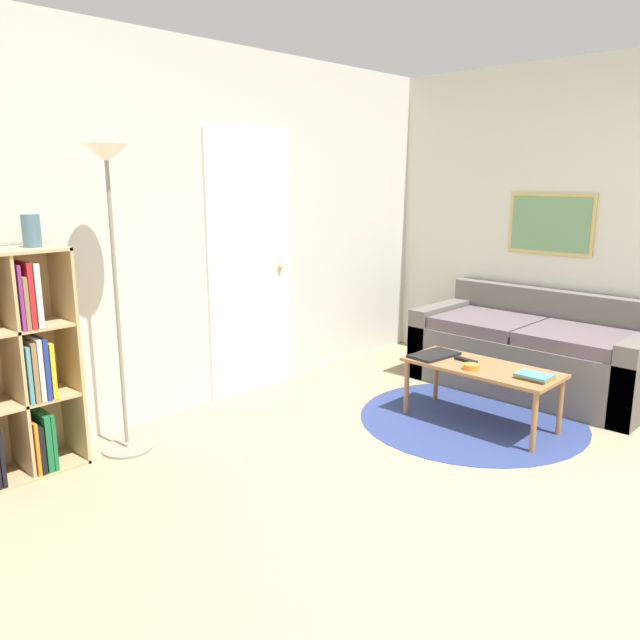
{
  "coord_description": "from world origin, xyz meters",
  "views": [
    {
      "loc": [
        -2.78,
        -0.95,
        1.66
      ],
      "look_at": [
        -0.21,
        1.53,
        0.85
      ],
      "focal_mm": 35.0,
      "sensor_mm": 36.0,
      "label": 1
    }
  ],
  "objects": [
    {
      "name": "ground_plane",
      "position": [
        0.0,
        0.0,
        0.0
      ],
      "size": [
        14.0,
        14.0,
        0.0
      ],
      "primitive_type": "plane",
      "color": "tan"
    },
    {
      "name": "wall_back",
      "position": [
        0.01,
        2.81,
        1.29
      ],
      "size": [
        7.64,
        0.11,
        2.6
      ],
      "color": "silver",
      "rests_on": "ground_plane"
    },
    {
      "name": "wall_right",
      "position": [
        2.35,
        1.39,
        1.3
      ],
      "size": [
        0.08,
        5.78,
        2.6
      ],
      "color": "silver",
      "rests_on": "ground_plane"
    },
    {
      "name": "rug",
      "position": [
        0.96,
        1.16,
        0.0
      ],
      "size": [
        1.58,
        1.58,
        0.01
      ],
      "color": "navy",
      "rests_on": "ground_plane"
    },
    {
      "name": "floor_lamp",
      "position": [
        -1.0,
        2.45,
        1.42
      ],
      "size": [
        0.31,
        0.31,
        1.85
      ],
      "color": "gray",
      "rests_on": "ground_plane"
    },
    {
      "name": "couch",
      "position": [
        1.92,
        1.16,
        0.29
      ],
      "size": [
        0.88,
        1.82,
        0.77
      ],
      "color": "#66605B",
      "rests_on": "ground_plane"
    },
    {
      "name": "coffee_table",
      "position": [
        0.91,
        1.08,
        0.37
      ],
      "size": [
        0.46,
        1.05,
        0.42
      ],
      "color": "#996B42",
      "rests_on": "ground_plane"
    },
    {
      "name": "laptop",
      "position": [
        0.89,
        1.45,
        0.43
      ],
      "size": [
        0.38,
        0.25,
        0.02
      ],
      "color": "black",
      "rests_on": "coffee_table"
    },
    {
      "name": "bowl",
      "position": [
        0.79,
        1.09,
        0.44
      ],
      "size": [
        0.1,
        0.1,
        0.04
      ],
      "color": "orange",
      "rests_on": "coffee_table"
    },
    {
      "name": "book_stack_on_table",
      "position": [
        0.89,
        0.7,
        0.43
      ],
      "size": [
        0.17,
        0.21,
        0.03
      ],
      "color": "orange",
      "rests_on": "coffee_table"
    },
    {
      "name": "remote",
      "position": [
        0.93,
        1.21,
        0.43
      ],
      "size": [
        0.07,
        0.18,
        0.02
      ],
      "color": "black",
      "rests_on": "coffee_table"
    },
    {
      "name": "vase_on_shelf",
      "position": [
        -1.4,
        2.59,
        1.38
      ],
      "size": [
        0.1,
        0.1,
        0.18
      ],
      "color": "slate",
      "rests_on": "bookshelf"
    }
  ]
}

